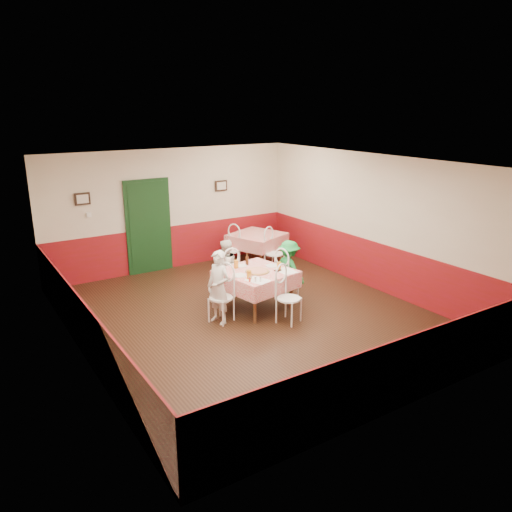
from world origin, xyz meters
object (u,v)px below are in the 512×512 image
chair_second_b (274,254)px  glass_b (279,266)px  wallet (278,270)px  chair_left (221,298)px  main_table (256,290)px  chair_second_a (230,251)px  pizza (257,271)px  chair_far (227,276)px  diner_left (219,287)px  glass_a (249,275)px  glass_c (236,264)px  diner_far (225,269)px  chair_near (289,299)px  second_table (257,249)px  beer_bottle (247,260)px  diner_right (289,269)px  chair_right (287,276)px

chair_second_b → glass_b: size_ratio=6.19×
wallet → chair_left: bearing=166.2°
main_table → chair_second_a: (0.77, 2.34, 0.08)m
main_table → chair_second_a: 2.46m
pizza → main_table: bearing=78.0°
main_table → glass_b: glass_b is taller
chair_far → diner_left: bearing=52.7°
glass_a → wallet: bearing=7.8°
chair_far → glass_a: (-0.19, -1.15, 0.39)m
chair_far → chair_second_b: same height
chair_second_a → glass_b: (-0.37, -2.51, 0.38)m
chair_far → chair_second_a: (0.92, 1.50, 0.00)m
chair_left → chair_second_a: size_ratio=1.00×
glass_b → pizza: bearing=166.0°
pizza → glass_a: (-0.33, -0.25, 0.06)m
pizza → glass_c: (-0.21, 0.41, 0.06)m
pizza → diner_far: (-0.15, 0.95, -0.19)m
chair_left → wallet: chair_left is taller
pizza → chair_far: bearing=98.9°
chair_near → second_table: bearing=43.9°
main_table → chair_second_b: (1.52, 1.59, 0.08)m
beer_bottle → diner_left: 1.12m
pizza → glass_a: 0.42m
wallet → diner_far: diner_far is taller
chair_near → glass_c: glass_c is taller
chair_far → diner_right: diner_right is taller
chair_second_b → wallet: bearing=-144.6°
glass_b → glass_c: (-0.63, 0.52, 0.00)m
chair_second_a → diner_left: 3.01m
wallet → diner_left: bearing=166.8°
diner_left → chair_left: bearing=82.5°
chair_second_a → diner_far: 1.73m
second_table → diner_right: diner_right is taller
diner_far → chair_left: bearing=37.8°
diner_left → diner_right: size_ratio=1.12×
second_table → beer_bottle: (-1.46, -1.93, 0.49)m
glass_a → diner_far: 1.24m
chair_second_b → diner_right: bearing=-135.5°
second_table → wallet: wallet is taller
glass_c → chair_right: bearing=-10.1°
main_table → pizza: 0.41m
chair_right → chair_second_a: 2.18m
glass_b → chair_far: bearing=119.0°
glass_c → diner_right: (1.11, -0.18, -0.25)m
chair_far → chair_left: bearing=54.4°
glass_a → diner_left: 0.59m
second_table → glass_a: 3.28m
chair_second_b → glass_b: (-1.12, -1.76, 0.38)m
main_table → glass_a: size_ratio=7.80×
glass_b → beer_bottle: 0.68m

